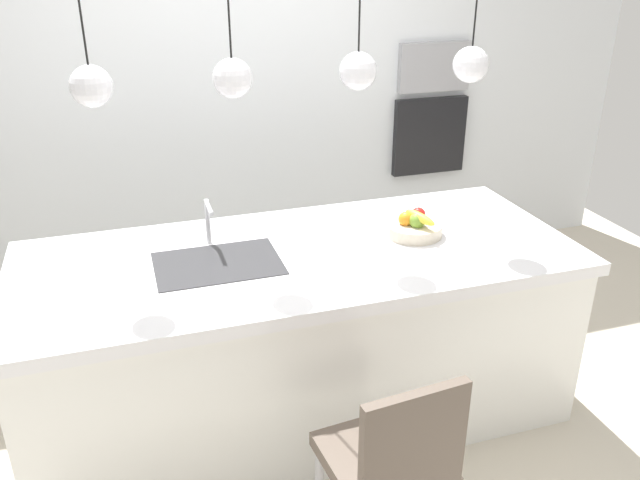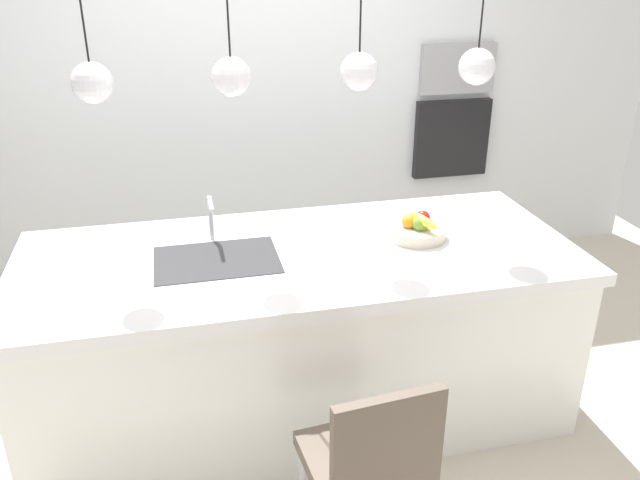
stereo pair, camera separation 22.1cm
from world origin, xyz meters
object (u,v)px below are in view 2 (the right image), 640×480
microwave (457,68)px  chair_near (370,465)px  fruit_bowl (417,229)px  oven (451,138)px

microwave → chair_near: 3.08m
microwave → chair_near: size_ratio=0.59×
microwave → fruit_bowl: bearing=-119.0°
oven → chair_near: bearing=-118.6°
oven → chair_near: (-1.41, -2.58, -0.41)m
fruit_bowl → microwave: bearing=61.0°
microwave → oven: bearing=0.0°
microwave → oven: size_ratio=0.96×
fruit_bowl → chair_near: size_ratio=0.31×
chair_near → oven: bearing=61.4°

